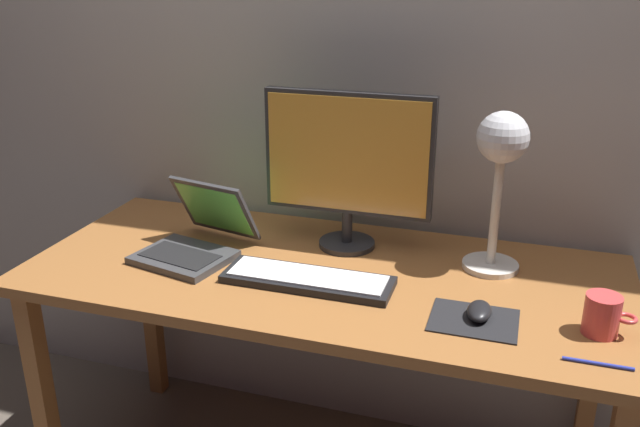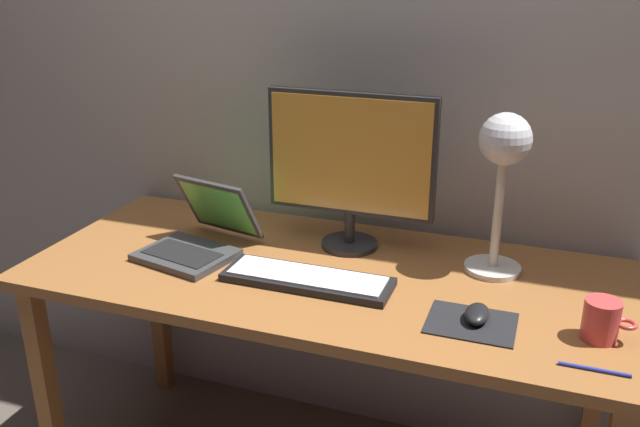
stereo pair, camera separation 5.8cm
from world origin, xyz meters
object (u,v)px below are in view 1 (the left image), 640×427
keyboard_main (308,279)px  laptop (199,233)px  desk_lamp (501,158)px  monitor (348,161)px  coffee_mug (603,315)px  pen (598,364)px  mouse (479,311)px

keyboard_main → laptop: bearing=165.2°
desk_lamp → monitor: bearing=176.8°
laptop → coffee_mug: size_ratio=3.03×
monitor → laptop: bearing=-156.8°
keyboard_main → coffee_mug: bearing=-2.8°
pen → monitor: bearing=146.8°
keyboard_main → coffee_mug: (0.70, -0.03, 0.03)m
laptop → pen: bearing=-14.2°
monitor → keyboard_main: monitor is taller
pen → coffee_mug: bearing=85.0°
mouse → pen: size_ratio=0.69×
monitor → mouse: size_ratio=4.97×
pen → desk_lamp: bearing=121.4°
coffee_mug → laptop: bearing=173.0°
laptop → pen: (1.04, -0.26, -0.05)m
desk_lamp → laptop: bearing=-169.8°
keyboard_main → desk_lamp: size_ratio=1.03×
desk_lamp → pen: bearing=-58.6°
monitor → pen: size_ratio=3.40×
mouse → pen: (0.25, -0.12, -0.02)m
mouse → pen: bearing=-25.5°
keyboard_main → monitor: bearing=83.2°
keyboard_main → desk_lamp: (0.44, 0.24, 0.30)m
keyboard_main → mouse: mouse is taller
laptop → coffee_mug: 1.06m
mouse → monitor: bearing=142.6°
keyboard_main → pen: bearing=-13.9°
desk_lamp → mouse: (-0.00, -0.29, -0.29)m
monitor → coffee_mug: size_ratio=4.19×
desk_lamp → coffee_mug: 0.46m
monitor → laptop: monitor is taller
monitor → coffee_mug: bearing=-23.8°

